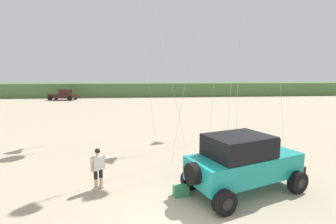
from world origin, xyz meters
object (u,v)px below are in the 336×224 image
Objects in this scene: cooler_box at (181,191)px; distant_pickup at (63,95)px; person_watching at (98,166)px; jeep at (243,161)px.

distant_pickup is at bearing 106.29° from cooler_box.
person_watching is 3.36m from cooler_box.
person_watching is at bearing 158.35° from cooler_box.
distant_pickup reaches higher than person_watching.
jeep reaches higher than distant_pickup.
jeep is 41.49m from distant_pickup.
distant_pickup reaches higher than cooler_box.
jeep reaches higher than cooler_box.
distant_pickup is (-18.11, 37.33, -0.26)m from jeep.
jeep is 2.63m from cooler_box.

